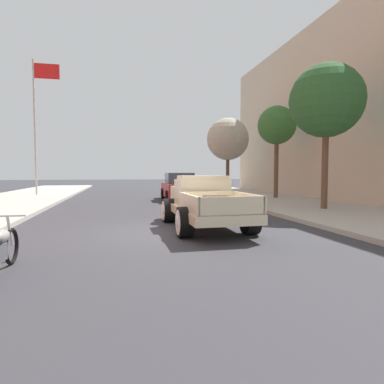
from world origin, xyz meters
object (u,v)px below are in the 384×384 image
Objects in this scene: car_background_red at (179,187)px; street_tree_third at (228,139)px; street_tree_second at (277,126)px; street_tree_nearest at (326,101)px; hotrod_truck_cream at (203,202)px; flagpole at (38,112)px.

street_tree_third is (4.45, 4.00, 3.38)m from car_background_red.
street_tree_nearest is at bearing -98.05° from street_tree_second.
street_tree_nearest is (4.93, -7.36, 3.86)m from car_background_red.
street_tree_second is 0.99× the size of street_tree_third.
hotrod_truck_cream is 1.14× the size of car_background_red.
street_tree_nearest is 11.37m from street_tree_third.
street_tree_nearest is at bearing -56.19° from car_background_red.
street_tree_third is at bearing -2.50° from flagpole.
street_tree_third reaches higher than street_tree_second.
car_background_red is 0.78× the size of street_tree_third.
street_tree_third is (-0.48, 11.35, -0.48)m from street_tree_nearest.
street_tree_third is (-1.35, 5.19, -0.32)m from street_tree_second.
street_tree_second is at bearing -11.67° from car_background_red.
street_tree_nearest is 6.22m from street_tree_second.
street_tree_nearest is (13.77, -11.93, -1.14)m from flagpole.
street_tree_nearest is 1.09× the size of street_tree_second.
hotrod_truck_cream is at bearing -61.55° from flagpole.
flagpole is 13.40m from street_tree_third.
hotrod_truck_cream is 0.89× the size of street_tree_third.
street_tree_third is (13.29, -0.58, -1.62)m from flagpole.
hotrod_truck_cream is 15.29m from street_tree_third.
street_tree_third is (5.46, 13.88, 3.39)m from hotrod_truck_cream.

